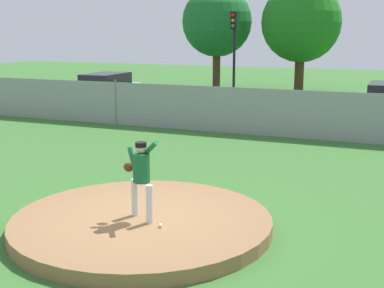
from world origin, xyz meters
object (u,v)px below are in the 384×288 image
(traffic_light_near, at_px, (234,41))
(traffic_cone_orange, at_px, (179,115))
(baseball, at_px, (160,225))
(parked_car_silver, at_px, (106,90))
(pitcher_youth, at_px, (141,172))

(traffic_light_near, bearing_deg, traffic_cone_orange, -91.08)
(baseball, height_order, parked_car_silver, parked_car_silver)
(pitcher_youth, distance_m, traffic_light_near, 19.14)
(pitcher_youth, height_order, baseball, pitcher_youth)
(baseball, relative_size, traffic_cone_orange, 0.13)
(traffic_cone_orange, height_order, traffic_light_near, traffic_light_near)
(baseball, bearing_deg, traffic_light_near, 104.43)
(parked_car_silver, relative_size, traffic_light_near, 1.02)
(baseball, bearing_deg, pitcher_youth, 152.33)
(parked_car_silver, bearing_deg, baseball, -55.38)
(baseball, bearing_deg, parked_car_silver, 124.62)
(parked_car_silver, bearing_deg, pitcher_youth, -56.27)
(pitcher_youth, distance_m, parked_car_silver, 17.61)
(traffic_light_near, bearing_deg, baseball, -75.57)
(parked_car_silver, xyz_separation_m, traffic_cone_orange, (5.32, -2.92, -0.54))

